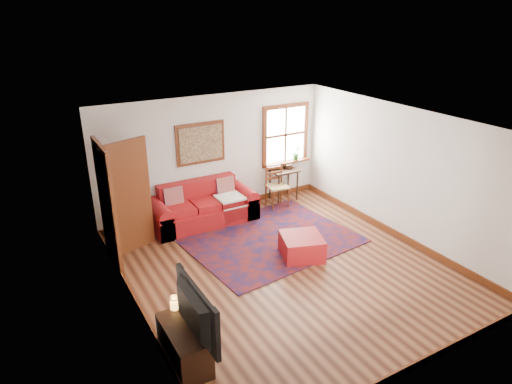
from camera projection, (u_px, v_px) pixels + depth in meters
ground at (285, 268)px, 7.73m from camera, size 5.50×5.50×0.00m
room_envelope at (287, 176)px, 7.11m from camera, size 5.04×5.54×2.52m
window at (287, 141)px, 10.22m from camera, size 1.18×0.20×1.38m
doorway at (120, 200)px, 7.74m from camera, size 0.89×1.08×2.14m
framed_artwork at (201, 143)px, 9.18m from camera, size 1.05×0.07×0.85m
persian_rug at (269, 238)px, 8.69m from camera, size 3.25×2.71×0.02m
red_leather_sofa at (203, 209)px, 9.28m from camera, size 2.13×0.88×0.83m
red_ottoman at (302, 246)px, 8.01m from camera, size 0.88×0.88×0.40m
side_table at (284, 175)px, 10.25m from camera, size 0.60×0.45×0.72m
ladder_back_chair at (276, 184)px, 9.97m from camera, size 0.48×0.46×0.93m
media_cabinet at (184, 345)px, 5.61m from camera, size 0.41×0.91×0.50m
television at (188, 313)px, 5.27m from camera, size 0.15×1.14×0.66m
candle_hurricane at (174, 304)px, 5.84m from camera, size 0.12×0.12×0.18m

